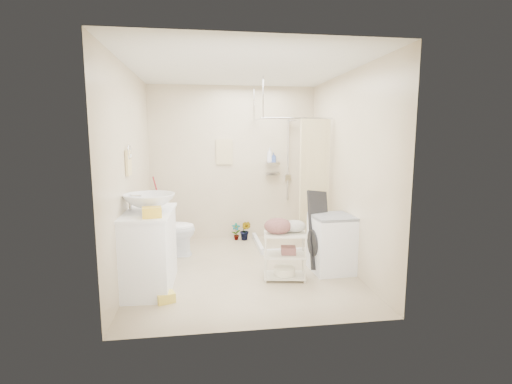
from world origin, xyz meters
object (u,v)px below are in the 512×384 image
vanity (148,249)px  washing_machine (332,243)px  toilet (168,229)px  laundry_rack (285,252)px

vanity → washing_machine: 2.31m
toilet → laundry_rack: toilet is taller
vanity → washing_machine: bearing=7.1°
washing_machine → vanity: bearing=-178.1°
vanity → toilet: size_ratio=1.31×
vanity → laundry_rack: vanity is taller
toilet → washing_machine: toilet is taller
vanity → toilet: 1.17m
laundry_rack → washing_machine: bearing=24.5°
toilet → vanity: bearing=173.2°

